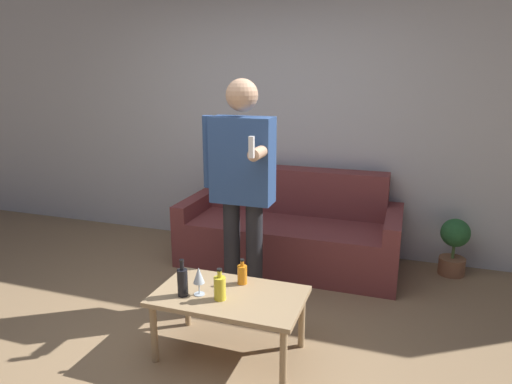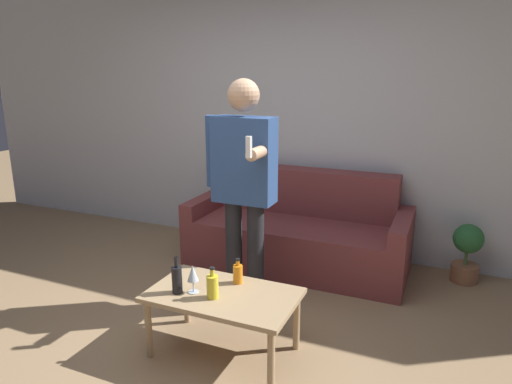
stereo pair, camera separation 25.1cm
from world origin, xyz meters
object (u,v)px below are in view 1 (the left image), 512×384
object	(u,v)px
bottle_orange	(183,281)
person_standing_front	(242,179)
coffee_table	(229,301)
couch	(290,231)

from	to	relation	value
bottle_orange	person_standing_front	bearing A→B (deg)	81.26
coffee_table	person_standing_front	distance (m)	0.92
couch	person_standing_front	world-z (taller)	person_standing_front
bottle_orange	couch	bearing A→B (deg)	81.38
couch	person_standing_front	xyz separation A→B (m)	(-0.14, -0.92, 0.71)
coffee_table	bottle_orange	bearing A→B (deg)	-157.86
bottle_orange	person_standing_front	world-z (taller)	person_standing_front
coffee_table	bottle_orange	distance (m)	0.32
coffee_table	bottle_orange	world-z (taller)	bottle_orange
couch	person_standing_front	size ratio (longest dim) A/B	1.16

